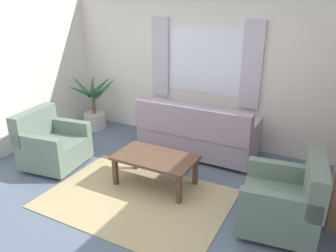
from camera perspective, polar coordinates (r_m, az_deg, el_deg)
The scene contains 9 objects.
ground_plane at distance 4.41m, azimuth -5.49°, elevation -12.50°, with size 6.24×6.24×0.00m, color slate.
wall_back at distance 5.79m, azimuth 6.45°, elevation 9.76°, with size 5.32×0.12×2.60m, color silver.
window_with_curtains at distance 5.69m, azimuth 6.20°, elevation 11.10°, with size 1.98×0.07×1.40m.
area_rug at distance 4.40m, azimuth -5.49°, elevation -12.43°, with size 2.33×1.65×0.01m, color tan.
couch at distance 5.40m, azimuth 4.97°, elevation -1.42°, with size 1.90×0.82×0.92m.
armchair_left at distance 5.35m, azimuth -19.64°, elevation -3.03°, with size 0.92×0.94×0.88m.
armchair_right at distance 3.93m, azimuth 19.71°, elevation -12.23°, with size 0.92×0.94×0.88m.
coffee_table at distance 4.51m, azimuth -2.25°, elevation -5.95°, with size 1.10×0.64×0.44m.
potted_plant at distance 6.62m, azimuth -12.71°, elevation 3.22°, with size 1.07×1.08×1.14m.
Camera 1 is at (2.06, -3.03, 2.44)m, focal length 35.06 mm.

